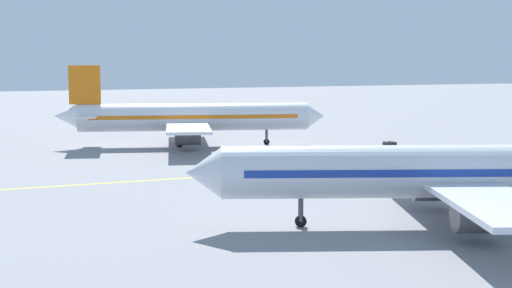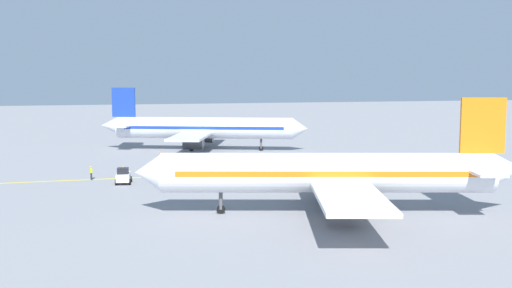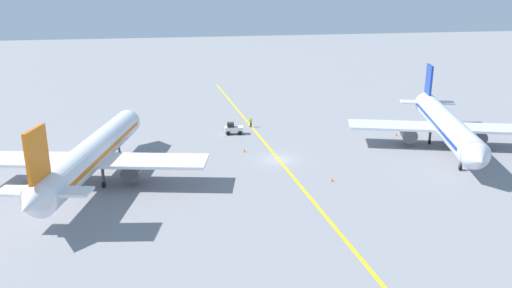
{
  "view_description": "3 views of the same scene",
  "coord_description": "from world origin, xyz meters",
  "px_view_note": "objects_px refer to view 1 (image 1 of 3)",
  "views": [
    {
      "loc": [
        -65.42,
        29.82,
        11.43
      ],
      "look_at": [
        2.14,
        3.06,
        2.71
      ],
      "focal_mm": 50.0,
      "sensor_mm": 36.0,
      "label": 1
    },
    {
      "loc": [
        74.57,
        -16.69,
        12.46
      ],
      "look_at": [
        -2.26,
        3.34,
        3.5
      ],
      "focal_mm": 42.0,
      "sensor_mm": 36.0,
      "label": 2
    },
    {
      "loc": [
        17.6,
        64.02,
        22.62
      ],
      "look_at": [
        3.65,
        1.7,
        3.05
      ],
      "focal_mm": 35.0,
      "sensor_mm": 36.0,
      "label": 3
    }
  ],
  "objects_px": {
    "traffic_cone_mid_apron": "(313,161)",
    "traffic_cone_by_wingtip": "(498,204)",
    "airplane_adjacent_stand": "(191,118)",
    "baggage_tug_white": "(391,151)",
    "ground_crew_worker": "(438,154)",
    "airplane_at_gate": "(448,173)",
    "traffic_cone_near_nose": "(216,181)"
  },
  "relations": [
    {
      "from": "traffic_cone_mid_apron",
      "to": "traffic_cone_by_wingtip",
      "type": "height_order",
      "value": "same"
    },
    {
      "from": "airplane_adjacent_stand",
      "to": "baggage_tug_white",
      "type": "relative_size",
      "value": 11.09
    },
    {
      "from": "ground_crew_worker",
      "to": "traffic_cone_mid_apron",
      "type": "bearing_deg",
      "value": 74.03
    },
    {
      "from": "traffic_cone_mid_apron",
      "to": "ground_crew_worker",
      "type": "bearing_deg",
      "value": -105.97
    },
    {
      "from": "airplane_at_gate",
      "to": "airplane_adjacent_stand",
      "type": "xyz_separation_m",
      "value": [
        50.07,
        3.45,
        0.0
      ]
    },
    {
      "from": "traffic_cone_near_nose",
      "to": "airplane_adjacent_stand",
      "type": "bearing_deg",
      "value": -11.99
    },
    {
      "from": "ground_crew_worker",
      "to": "traffic_cone_mid_apron",
      "type": "xyz_separation_m",
      "value": [
        3.86,
        13.5,
        -0.63
      ]
    },
    {
      "from": "traffic_cone_near_nose",
      "to": "traffic_cone_by_wingtip",
      "type": "xyz_separation_m",
      "value": [
        -17.71,
        -17.1,
        0.0
      ]
    },
    {
      "from": "airplane_at_gate",
      "to": "traffic_cone_by_wingtip",
      "type": "bearing_deg",
      "value": -64.17
    },
    {
      "from": "airplane_at_gate",
      "to": "ground_crew_worker",
      "type": "height_order",
      "value": "airplane_at_gate"
    },
    {
      "from": "airplane_adjacent_stand",
      "to": "traffic_cone_by_wingtip",
      "type": "distance_m",
      "value": 47.82
    },
    {
      "from": "baggage_tug_white",
      "to": "traffic_cone_near_nose",
      "type": "xyz_separation_m",
      "value": [
        -8.18,
        23.81,
        -0.63
      ]
    },
    {
      "from": "traffic_cone_mid_apron",
      "to": "traffic_cone_by_wingtip",
      "type": "bearing_deg",
      "value": -173.21
    },
    {
      "from": "ground_crew_worker",
      "to": "traffic_cone_by_wingtip",
      "type": "relative_size",
      "value": 3.05
    },
    {
      "from": "ground_crew_worker",
      "to": "baggage_tug_white",
      "type": "bearing_deg",
      "value": 44.67
    },
    {
      "from": "airplane_at_gate",
      "to": "baggage_tug_white",
      "type": "height_order",
      "value": "airplane_at_gate"
    },
    {
      "from": "traffic_cone_near_nose",
      "to": "traffic_cone_by_wingtip",
      "type": "relative_size",
      "value": 1.0
    },
    {
      "from": "traffic_cone_near_nose",
      "to": "ground_crew_worker",
      "type": "bearing_deg",
      "value": -80.8
    },
    {
      "from": "airplane_at_gate",
      "to": "baggage_tug_white",
      "type": "distance_m",
      "value": 32.93
    },
    {
      "from": "airplane_adjacent_stand",
      "to": "traffic_cone_near_nose",
      "type": "bearing_deg",
      "value": 168.01
    },
    {
      "from": "ground_crew_worker",
      "to": "traffic_cone_near_nose",
      "type": "relative_size",
      "value": 3.05
    },
    {
      "from": "airplane_at_gate",
      "to": "traffic_cone_near_nose",
      "type": "distance_m",
      "value": 23.65
    },
    {
      "from": "baggage_tug_white",
      "to": "ground_crew_worker",
      "type": "height_order",
      "value": "baggage_tug_white"
    },
    {
      "from": "ground_crew_worker",
      "to": "traffic_cone_near_nose",
      "type": "distance_m",
      "value": 27.86
    },
    {
      "from": "baggage_tug_white",
      "to": "traffic_cone_by_wingtip",
      "type": "distance_m",
      "value": 26.75
    },
    {
      "from": "airplane_at_gate",
      "to": "traffic_cone_near_nose",
      "type": "bearing_deg",
      "value": 24.07
    },
    {
      "from": "airplane_adjacent_stand",
      "to": "baggage_tug_white",
      "type": "xyz_separation_m",
      "value": [
        -20.52,
        -17.72,
        -2.81
      ]
    },
    {
      "from": "traffic_cone_near_nose",
      "to": "traffic_cone_by_wingtip",
      "type": "height_order",
      "value": "same"
    },
    {
      "from": "baggage_tug_white",
      "to": "traffic_cone_near_nose",
      "type": "distance_m",
      "value": 25.19
    },
    {
      "from": "traffic_cone_by_wingtip",
      "to": "traffic_cone_mid_apron",
      "type": "bearing_deg",
      "value": 6.79
    },
    {
      "from": "airplane_adjacent_stand",
      "to": "traffic_cone_mid_apron",
      "type": "distance_m",
      "value": 22.13
    },
    {
      "from": "baggage_tug_white",
      "to": "airplane_adjacent_stand",
      "type": "bearing_deg",
      "value": 40.81
    }
  ]
}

